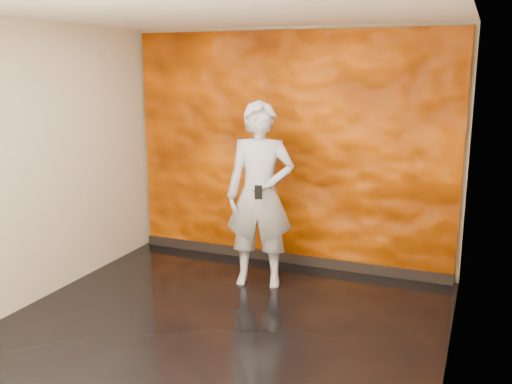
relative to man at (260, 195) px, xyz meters
name	(u,v)px	position (x,y,z in m)	size (l,w,h in m)	color
room	(215,179)	(0.05, -1.18, 0.40)	(4.02, 4.02, 2.81)	black
feature_wall	(289,151)	(0.05, 0.78, 0.38)	(3.90, 0.06, 2.75)	#F36200
baseboard	(286,258)	(0.05, 0.74, -0.94)	(3.90, 0.04, 0.12)	black
man	(260,195)	(0.00, 0.00, 0.00)	(0.73, 0.48, 2.01)	#9599A3
phone	(258,192)	(0.09, -0.27, 0.10)	(0.08, 0.02, 0.15)	black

